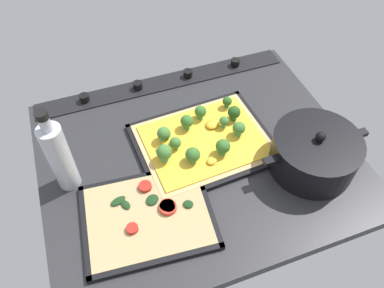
# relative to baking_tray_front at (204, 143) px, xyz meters

# --- Properties ---
(ground_plane) EXTENTS (0.81, 0.67, 0.03)m
(ground_plane) POSITION_rel_baking_tray_front_xyz_m (0.03, 0.03, -0.02)
(ground_plane) COLOR #28282B
(stove_control_panel) EXTENTS (0.77, 0.07, 0.03)m
(stove_control_panel) POSITION_rel_baking_tray_front_xyz_m (0.03, -0.27, 0.00)
(stove_control_panel) COLOR black
(stove_control_panel) RESTS_ON ground_plane
(baking_tray_front) EXTENTS (0.37, 0.30, 0.01)m
(baking_tray_front) POSITION_rel_baking_tray_front_xyz_m (0.00, 0.00, 0.00)
(baking_tray_front) COLOR black
(baking_tray_front) RESTS_ON ground_plane
(broccoli_pizza) EXTENTS (0.34, 0.27, 0.06)m
(broccoli_pizza) POSITION_rel_baking_tray_front_xyz_m (0.00, -0.00, 0.02)
(broccoli_pizza) COLOR tan
(broccoli_pizza) RESTS_ON baking_tray_front
(baking_tray_back) EXTENTS (0.32, 0.26, 0.01)m
(baking_tray_back) POSITION_rel_baking_tray_front_xyz_m (0.20, 0.16, 0.00)
(baking_tray_back) COLOR black
(baking_tray_back) RESTS_ON ground_plane
(veggie_pizza_back) EXTENTS (0.29, 0.24, 0.02)m
(veggie_pizza_back) POSITION_rel_baking_tray_front_xyz_m (0.20, 0.16, 0.01)
(veggie_pizza_back) COLOR tan
(veggie_pizza_back) RESTS_ON baking_tray_back
(cooking_pot) EXTENTS (0.28, 0.22, 0.12)m
(cooking_pot) POSITION_rel_baking_tray_front_xyz_m (-0.23, 0.16, 0.05)
(cooking_pot) COLOR black
(cooking_pot) RESTS_ON ground_plane
(oil_bottle) EXTENTS (0.05, 0.05, 0.24)m
(oil_bottle) POSITION_rel_baking_tray_front_xyz_m (0.35, -0.00, 0.10)
(oil_bottle) COLOR #B7BCC6
(oil_bottle) RESTS_ON ground_plane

